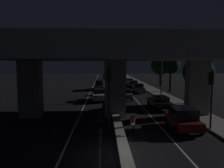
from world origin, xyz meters
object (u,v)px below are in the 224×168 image
(motorcycle_blue_filtering_mid, at_px, (120,103))
(car_grey_third, at_px, (125,94))
(street_lamp, at_px, (159,65))
(car_dark_red_lead, at_px, (183,118))
(pedestrian_on_sidewalk, at_px, (195,101))
(car_black_fifth, at_px, (133,84))
(motorcycle_red_filtering_far, at_px, (118,96))
(car_white_sixth, at_px, (129,82))
(traffic_light_right_of_median, at_px, (211,89))
(car_grey_second_oncoming, at_px, (100,85))
(car_white_lead_oncoming, at_px, (100,95))
(car_grey_fourth, at_px, (138,88))
(traffic_light_left_of_median, at_px, (109,87))
(motorcycle_white_filtering_near, at_px, (133,124))
(car_black_second, at_px, (159,102))

(motorcycle_blue_filtering_mid, bearing_deg, car_grey_third, -14.16)
(motorcycle_blue_filtering_mid, bearing_deg, street_lamp, -45.01)
(car_dark_red_lead, xyz_separation_m, pedestrian_on_sidewalk, (4.01, 7.14, 0.04))
(car_black_fifth, relative_size, motorcycle_red_filtering_far, 2.69)
(car_white_sixth, relative_size, pedestrian_on_sidewalk, 2.80)
(car_black_fifth, distance_m, motorcycle_blue_filtering_mid, 22.48)
(car_white_sixth, relative_size, motorcycle_red_filtering_far, 2.54)
(traffic_light_right_of_median, distance_m, car_grey_second_oncoming, 28.04)
(street_lamp, relative_size, car_white_lead_oncoming, 1.82)
(traffic_light_right_of_median, xyz_separation_m, car_grey_fourth, (-1.98, 22.04, -2.35))
(traffic_light_left_of_median, bearing_deg, car_grey_third, 79.95)
(traffic_light_left_of_median, distance_m, motorcycle_white_filtering_near, 3.28)
(car_grey_second_oncoming, bearing_deg, traffic_light_right_of_median, 20.75)
(car_white_lead_oncoming, height_order, motorcycle_red_filtering_far, car_white_lead_oncoming)
(pedestrian_on_sidewalk, bearing_deg, traffic_light_left_of_median, -142.87)
(street_lamp, xyz_separation_m, car_grey_third, (-5.14, -0.78, -4.14))
(traffic_light_left_of_median, bearing_deg, traffic_light_right_of_median, 0.02)
(street_lamp, bearing_deg, car_black_second, -103.74)
(traffic_light_right_of_median, height_order, pedestrian_on_sidewalk, traffic_light_right_of_median)
(traffic_light_left_of_median, relative_size, car_grey_fourth, 1.07)
(car_grey_third, height_order, motorcycle_red_filtering_far, car_grey_third)
(car_grey_fourth, xyz_separation_m, car_white_lead_oncoming, (-6.72, -8.18, -0.03))
(car_black_second, xyz_separation_m, car_white_sixth, (-0.13, 27.97, 0.01))
(street_lamp, distance_m, motorcycle_red_filtering_far, 7.57)
(street_lamp, xyz_separation_m, motorcycle_white_filtering_near, (-5.98, -15.72, -4.30))
(traffic_light_left_of_median, bearing_deg, street_lamp, 63.47)
(car_white_sixth, bearing_deg, street_lamp, -176.89)
(car_grey_second_oncoming, bearing_deg, car_dark_red_lead, 16.87)
(street_lamp, distance_m, car_grey_third, 6.65)
(traffic_light_left_of_median, bearing_deg, car_white_sixth, 80.82)
(motorcycle_blue_filtering_mid, bearing_deg, motorcycle_red_filtering_far, -5.71)
(street_lamp, relative_size, motorcycle_red_filtering_far, 4.64)
(traffic_light_left_of_median, height_order, car_white_lead_oncoming, traffic_light_left_of_median)
(traffic_light_left_of_median, distance_m, motorcycle_blue_filtering_mid, 8.84)
(car_dark_red_lead, height_order, car_black_fifth, car_dark_red_lead)
(car_white_lead_oncoming, xyz_separation_m, motorcycle_white_filtering_near, (2.72, -14.04, -0.19))
(car_black_fifth, relative_size, car_grey_second_oncoming, 1.03)
(motorcycle_white_filtering_near, xyz_separation_m, pedestrian_on_sidewalk, (7.97, 7.55, 0.33))
(traffic_light_left_of_median, bearing_deg, car_black_second, 54.12)
(car_white_sixth, bearing_deg, car_white_lead_oncoming, 160.94)
(motorcycle_blue_filtering_mid, bearing_deg, pedestrian_on_sidewalk, -100.34)
(car_dark_red_lead, xyz_separation_m, car_black_second, (0.24, 8.02, -0.14))
(traffic_light_left_of_median, distance_m, motorcycle_red_filtering_far, 14.69)
(car_white_lead_oncoming, height_order, car_grey_second_oncoming, car_grey_second_oncoming)
(street_lamp, distance_m, motorcycle_white_filtering_near, 17.36)
(car_white_sixth, bearing_deg, traffic_light_right_of_median, -179.15)
(traffic_light_left_of_median, xyz_separation_m, motorcycle_red_filtering_far, (1.64, 14.34, -2.73))
(motorcycle_white_filtering_near, bearing_deg, street_lamp, -20.49)
(car_grey_third, xyz_separation_m, motorcycle_white_filtering_near, (-0.83, -14.94, -0.17))
(car_grey_fourth, xyz_separation_m, car_white_sixth, (0.08, 14.19, -0.06))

